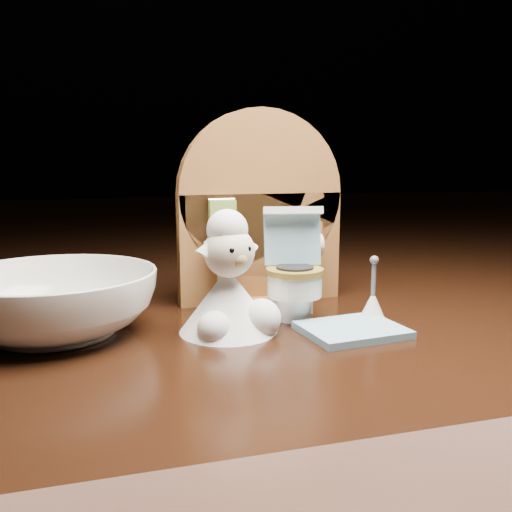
% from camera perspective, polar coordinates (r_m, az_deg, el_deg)
% --- Properties ---
extents(backdrop_panel, '(0.13, 0.05, 0.15)m').
position_cam_1_polar(backdrop_panel, '(0.45, 0.34, 3.76)').
color(backdrop_panel, brown).
rests_on(backdrop_panel, ground).
extents(toy_toilet, '(0.04, 0.05, 0.08)m').
position_cam_1_polar(toy_toilet, '(0.41, 3.70, -2.12)').
color(toy_toilet, white).
rests_on(toy_toilet, ground).
extents(bath_mat, '(0.07, 0.06, 0.00)m').
position_cam_1_polar(bath_mat, '(0.38, 9.57, -7.30)').
color(bath_mat, '#79A4BB').
rests_on(bath_mat, ground).
extents(toilet_brush, '(0.02, 0.02, 0.05)m').
position_cam_1_polar(toilet_brush, '(0.41, 11.59, -4.70)').
color(toilet_brush, white).
rests_on(toilet_brush, ground).
extents(plush_lamb, '(0.06, 0.06, 0.08)m').
position_cam_1_polar(plush_lamb, '(0.37, -2.65, -3.38)').
color(plush_lamb, white).
rests_on(plush_lamb, ground).
extents(ceramic_bowl, '(0.16, 0.16, 0.04)m').
position_cam_1_polar(ceramic_bowl, '(0.39, -19.55, -4.45)').
color(ceramic_bowl, white).
rests_on(ceramic_bowl, ground).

